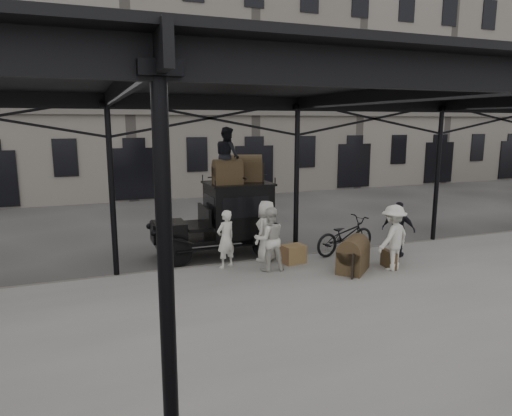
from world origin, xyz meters
The scene contains 18 objects.
ground centered at (0.00, 0.00, 0.00)m, with size 120.00×120.00×0.00m, color #383533.
platform centered at (0.00, -2.00, 0.07)m, with size 28.00×8.00×0.15m, color slate.
canopy centered at (0.00, -1.72, 4.60)m, with size 22.50×9.00×4.74m.
building_frontage centered at (0.00, 18.00, 7.00)m, with size 64.00×8.00×14.00m, color slate.
taxi centered at (-1.64, 3.28, 1.20)m, with size 3.65×1.55×2.18m.
porter_left centered at (-2.23, 1.60, 0.93)m, with size 0.57×0.37×1.55m, color beige.
porter_midleft centered at (-1.24, 0.98, 0.98)m, with size 0.81×0.63×1.67m, color beige.
porter_centre centered at (-0.99, 1.80, 1.00)m, with size 0.83×0.54×1.69m, color beige.
porter_official centered at (2.68, 0.84, 0.94)m, with size 0.93×0.39×1.59m, color black.
porter_right centered at (1.77, -0.12, 1.01)m, with size 1.11×0.64×1.72m, color beige.
bicycle centered at (1.41, 1.61, 0.69)m, with size 0.72×2.07×1.09m, color black.
porter_roof centered at (-1.67, 3.18, 3.00)m, with size 0.80×0.62×1.64m, color black.
steamer_trunk_roof_near centered at (-1.72, 3.03, 2.48)m, with size 0.82×0.50×0.60m, color #44361F, non-canonical shape.
steamer_trunk_roof_far centered at (-0.97, 3.48, 2.52)m, with size 0.92×0.56×0.67m, color #44361F, non-canonical shape.
steamer_trunk_platform centered at (0.75, 0.14, 0.53)m, with size 1.03×0.63×0.75m, color #44361F, non-canonical shape.
wicker_hamper centered at (-0.38, 1.33, 0.40)m, with size 0.60×0.45×0.50m, color olive.
suitcase_upright centered at (1.79, 0.05, 0.38)m, with size 0.15×0.60×0.45m, color #44361F.
suitcase_flat centered at (2.09, 0.27, 0.35)m, with size 0.60×0.15×0.40m, color #44361F.
Camera 1 is at (-5.60, -9.56, 3.94)m, focal length 32.00 mm.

